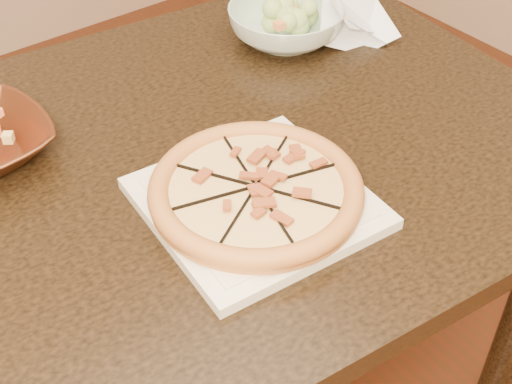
# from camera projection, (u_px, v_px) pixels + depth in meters

# --- Properties ---
(dining_table) EXTENTS (1.47, 1.03, 0.75)m
(dining_table) POSITION_uv_depth(u_px,v_px,m) (157.00, 218.00, 1.16)
(dining_table) COLOR black
(dining_table) RESTS_ON floor
(plate) EXTENTS (0.32, 0.32, 0.02)m
(plate) POSITION_uv_depth(u_px,v_px,m) (256.00, 202.00, 1.02)
(plate) COLOR beige
(plate) RESTS_ON dining_table
(pizza) EXTENTS (0.31, 0.31, 0.03)m
(pizza) POSITION_uv_depth(u_px,v_px,m) (256.00, 190.00, 1.01)
(pizza) COLOR #BC7945
(pizza) RESTS_ON plate
(salad_bowl) EXTENTS (0.26, 0.26, 0.07)m
(salad_bowl) POSITION_uv_depth(u_px,v_px,m) (286.00, 24.00, 1.37)
(salad_bowl) COLOR silver
(salad_bowl) RESTS_ON dining_table
(cling_film) EXTENTS (0.19, 0.17, 0.05)m
(cling_film) POSITION_uv_depth(u_px,v_px,m) (355.00, 23.00, 1.39)
(cling_film) COLOR white
(cling_film) RESTS_ON dining_table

